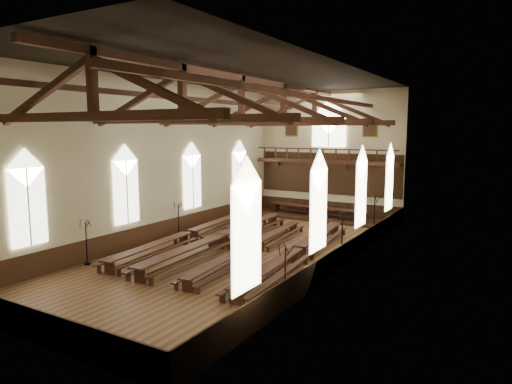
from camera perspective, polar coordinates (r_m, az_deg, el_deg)
ground at (r=26.29m, az=-1.75°, el=-7.49°), size 26.00×26.00×0.00m
room_walls at (r=25.37m, az=-1.81°, el=6.73°), size 26.00×26.00×26.00m
wainscot_band at (r=26.13m, az=-1.76°, el=-6.22°), size 12.00×26.00×1.20m
side_windows at (r=25.56m, az=-1.79°, el=0.63°), size 11.85×19.80×4.50m
end_window at (r=36.91m, az=9.10°, el=8.13°), size 2.80×0.12×3.80m
minstrels_gallery at (r=36.81m, az=8.85°, el=2.97°), size 11.80×1.24×3.70m
portraits at (r=36.90m, az=9.09°, el=7.94°), size 7.75×0.09×1.45m
roof_trusses at (r=25.40m, az=-1.83°, el=10.69°), size 11.70×25.70×2.80m
refectory_row_a at (r=28.48m, az=-8.45°, el=-5.25°), size 2.19×14.50×0.75m
refectory_row_b at (r=27.17m, az=-4.33°, el=-5.71°), size 2.15×15.13×0.82m
refectory_row_c at (r=25.56m, az=-0.49°, el=-6.81°), size 1.93×13.68×0.66m
refectory_row_d at (r=24.50m, az=5.17°, el=-7.32°), size 2.14×14.57×0.76m
dais at (r=36.27m, az=7.57°, el=-3.15°), size 11.40×2.84×0.19m
high_table at (r=36.14m, az=7.59°, el=-2.00°), size 8.19×1.63×0.76m
high_chairs at (r=36.88m, az=8.07°, el=-1.99°), size 5.83×0.44×0.98m
candelabrum_left_near at (r=25.23m, az=-20.39°, el=-6.93°), size 0.71×0.70×2.38m
candelabrum_left_mid at (r=30.16m, az=-9.64°, el=-4.25°), size 0.69×0.64×2.29m
candelabrum_left_far at (r=35.24m, az=-2.82°, el=-2.28°), size 0.69×0.79×2.58m
candelabrum_right_near at (r=18.88m, az=3.66°, el=-11.40°), size 0.69×0.71×2.36m
candelabrum_right_mid at (r=24.65m, az=10.67°, el=-6.65°), size 0.74×0.85×2.75m
candelabrum_right_far at (r=30.12m, az=14.53°, el=-4.08°), size 0.87×0.80×2.85m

